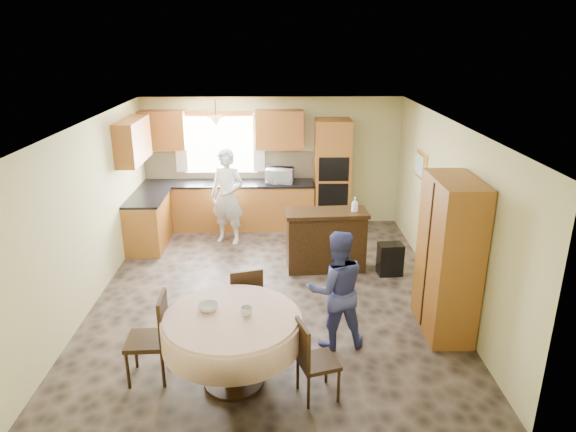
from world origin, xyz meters
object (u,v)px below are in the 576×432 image
(cupboard, at_px, (448,257))
(chair_right, at_px, (312,357))
(sideboard, at_px, (326,242))
(person_sink, at_px, (227,197))
(person_dining, at_px, (336,289))
(dining_table, at_px, (232,331))
(chair_back, at_px, (246,299))
(chair_left, at_px, (154,333))
(oven_tower, at_px, (332,175))

(cupboard, xyz_separation_m, chair_right, (-1.77, -1.31, -0.51))
(sideboard, height_order, chair_right, sideboard)
(person_sink, bearing_deg, chair_right, -54.41)
(person_sink, relative_size, person_dining, 1.16)
(dining_table, bearing_deg, chair_back, 84.67)
(sideboard, xyz_separation_m, dining_table, (-1.25, -2.90, 0.19))
(cupboard, height_order, chair_right, cupboard)
(chair_left, relative_size, person_dining, 0.67)
(dining_table, relative_size, chair_left, 1.47)
(dining_table, bearing_deg, person_sink, 95.80)
(chair_right, bearing_deg, oven_tower, -25.15)
(chair_back, height_order, chair_right, chair_back)
(chair_right, height_order, person_dining, person_dining)
(chair_back, bearing_deg, oven_tower, -124.81)
(cupboard, relative_size, chair_right, 2.26)
(chair_back, xyz_separation_m, person_sink, (-0.50, 3.16, 0.33))
(oven_tower, distance_m, dining_table, 5.07)
(chair_right, distance_m, person_dining, 1.07)
(chair_right, bearing_deg, person_sink, -1.22)
(chair_left, bearing_deg, person_dining, 104.44)
(chair_left, distance_m, person_sink, 3.99)
(dining_table, bearing_deg, cupboard, 22.33)
(sideboard, distance_m, dining_table, 3.16)
(sideboard, distance_m, chair_left, 3.48)
(sideboard, bearing_deg, cupboard, -56.88)
(cupboard, bearing_deg, person_dining, -166.99)
(sideboard, bearing_deg, person_sink, 141.40)
(cupboard, bearing_deg, oven_tower, 105.92)
(dining_table, xyz_separation_m, chair_left, (-0.86, 0.13, -0.10))
(chair_right, height_order, person_sink, person_sink)
(chair_left, relative_size, chair_right, 1.13)
(oven_tower, bearing_deg, person_dining, -94.90)
(sideboard, relative_size, chair_left, 1.29)
(person_dining, bearing_deg, chair_back, -16.78)
(oven_tower, xyz_separation_m, person_dining, (-0.35, -4.08, -0.32))
(oven_tower, xyz_separation_m, dining_table, (-1.53, -4.82, -0.40))
(dining_table, distance_m, person_dining, 1.39)
(chair_back, xyz_separation_m, person_dining, (1.09, -0.18, 0.21))
(cupboard, distance_m, chair_back, 2.56)
(oven_tower, height_order, person_dining, oven_tower)
(chair_left, bearing_deg, oven_tower, 150.80)
(person_sink, distance_m, person_dining, 3.71)
(dining_table, distance_m, chair_back, 0.93)
(chair_back, bearing_deg, person_sink, -95.52)
(sideboard, height_order, dining_table, sideboard)
(chair_right, distance_m, person_sink, 4.51)
(dining_table, xyz_separation_m, person_sink, (-0.41, 4.08, 0.21))
(dining_table, xyz_separation_m, chair_back, (0.09, 0.92, -0.12))
(sideboard, distance_m, chair_right, 3.17)
(chair_right, xyz_separation_m, person_dining, (0.35, 0.98, 0.25))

